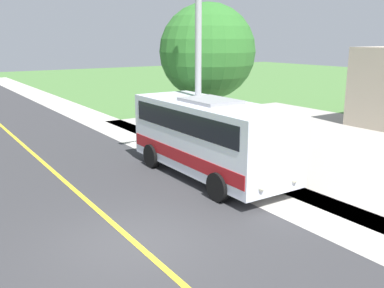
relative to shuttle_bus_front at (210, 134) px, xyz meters
name	(u,v)px	position (x,y,z in m)	size (l,w,h in m)	color
ground_plane	(134,242)	(4.50, 3.13, -1.53)	(120.00, 120.00, 0.00)	#477238
road_surface	(134,242)	(4.50, 3.13, -1.53)	(8.00, 100.00, 0.01)	#333335
sidewalk	(288,199)	(-0.70, 3.13, -1.53)	(2.40, 100.00, 0.01)	#B2ADA3
road_centre_line	(134,242)	(4.50, 3.13, -1.52)	(0.16, 100.00, 0.00)	gold
shuttle_bus_front	(210,134)	(0.00, 0.00, 0.00)	(2.65, 6.88, 2.78)	silver
street_light_pole	(195,52)	(-0.37, -1.46, 2.76)	(1.97, 0.24, 7.77)	#9E9EA3
tree_curbside	(207,52)	(-2.90, -4.25, 2.67)	(4.33, 4.33, 6.37)	brown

